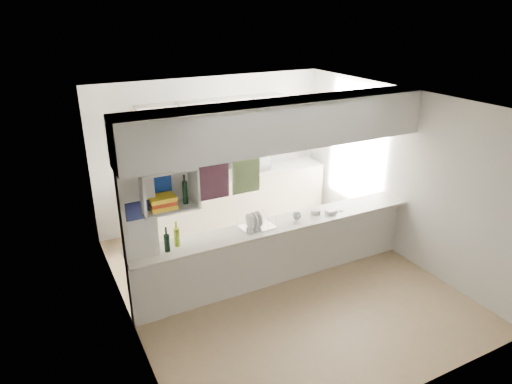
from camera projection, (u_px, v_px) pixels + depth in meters
floor at (278, 280)px, 6.60m from camera, size 4.80×4.80×0.00m
ceiling at (282, 101)px, 5.62m from camera, size 4.80×4.80×0.00m
wall_back at (212, 151)px, 8.09m from camera, size 4.20×0.00×4.20m
wall_left at (122, 231)px, 5.22m from camera, size 0.00×4.80×4.80m
wall_right at (398, 173)px, 7.01m from camera, size 0.00×4.80×4.80m
servery_partition at (269, 175)px, 5.90m from camera, size 4.20×0.50×2.60m
cubby_shelf at (166, 191)px, 5.24m from camera, size 0.65×0.35×0.50m
kitchen_run at (227, 179)px, 8.12m from camera, size 3.60×0.63×2.24m
microwave at (254, 163)px, 8.21m from camera, size 0.59×0.46×0.29m
bowl at (252, 154)px, 8.13m from camera, size 0.24×0.24×0.06m
dish_rack at (257, 221)px, 6.10m from camera, size 0.46×0.36×0.23m
cup at (297, 216)px, 6.32m from camera, size 0.13×0.13×0.09m
wine_bottles at (172, 239)px, 5.56m from camera, size 0.22×0.15×0.34m
plastic_tubs at (322, 212)px, 6.53m from camera, size 0.49×0.21×0.07m
utensil_jar at (191, 176)px, 7.78m from camera, size 0.10×0.10×0.13m
knife_block at (225, 168)px, 8.07m from camera, size 0.11×0.09×0.19m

